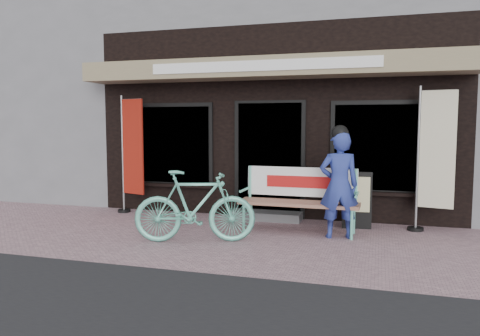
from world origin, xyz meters
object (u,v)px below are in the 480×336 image
(bicycle, at_px, (195,206))
(menu_stand, at_px, (357,200))
(nobori_red, at_px, (131,153))
(nobori_cream, at_px, (434,157))
(bench, at_px, (300,194))
(person, at_px, (339,183))

(bicycle, relative_size, menu_stand, 1.87)
(nobori_red, bearing_deg, nobori_cream, 15.62)
(bench, xyz_separation_m, menu_stand, (0.89, 0.49, -0.12))
(nobori_red, xyz_separation_m, nobori_cream, (5.50, -0.04, 0.03))
(nobori_red, bearing_deg, person, 4.16)
(bicycle, distance_m, nobori_cream, 3.91)
(nobori_cream, height_order, menu_stand, nobori_cream)
(bench, bearing_deg, nobori_cream, 16.36)
(menu_stand, bearing_deg, bicycle, -150.81)
(person, relative_size, bicycle, 0.97)
(bench, xyz_separation_m, nobori_red, (-3.43, 0.61, 0.58))
(bench, bearing_deg, nobori_red, 171.09)
(bench, bearing_deg, menu_stand, 30.09)
(bicycle, bearing_deg, person, -84.81)
(person, bearing_deg, nobori_cream, 15.48)
(bicycle, height_order, nobori_red, nobori_red)
(person, xyz_separation_m, nobori_cream, (1.43, 0.82, 0.37))
(bicycle, xyz_separation_m, nobori_cream, (3.46, 1.69, 0.69))
(nobori_red, bearing_deg, bicycle, -24.33)
(bench, height_order, person, person)
(nobori_cream, distance_m, menu_stand, 1.39)
(bicycle, xyz_separation_m, nobori_red, (-2.04, 1.74, 0.66))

